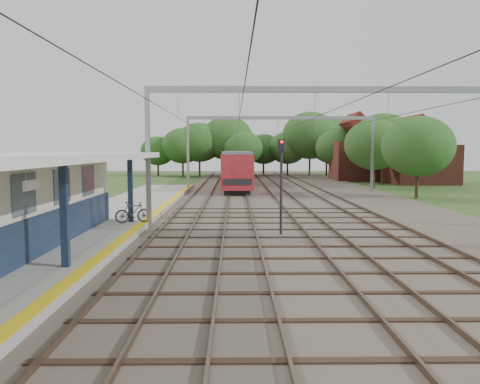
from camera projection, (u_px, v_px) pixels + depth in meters
name	position (u px, v px, depth m)	size (l,w,h in m)	color
ground	(276.00, 367.00, 8.41)	(160.00, 160.00, 0.00)	#2D4C1E
ballast_bed	(292.00, 197.00, 38.33)	(18.00, 90.00, 0.10)	#473D33
platform	(93.00, 229.00, 22.25)	(5.00, 52.00, 0.35)	gray
yellow_stripe	(140.00, 225.00, 22.26)	(0.45, 52.00, 0.01)	yellow
canopy	(0.00, 159.00, 13.97)	(6.40, 20.00, 3.44)	#12203A
rail_tracks	(262.00, 196.00, 38.29)	(11.80, 88.00, 0.15)	brown
catenary_system	(293.00, 127.00, 33.14)	(17.22, 88.00, 7.00)	gray
tree_band	(267.00, 143.00, 64.91)	(31.72, 30.88, 8.82)	#382619
house_near	(422.00, 158.00, 54.21)	(7.00, 6.12, 7.89)	brown
house_far	(364.00, 155.00, 60.10)	(8.00, 6.12, 8.66)	brown
bicycle	(133.00, 212.00, 22.89)	(0.49, 1.73, 1.04)	black
train	(236.00, 166.00, 55.84)	(2.81, 34.97, 3.70)	black
signal_post	(281.00, 175.00, 20.92)	(0.34, 0.30, 4.39)	black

